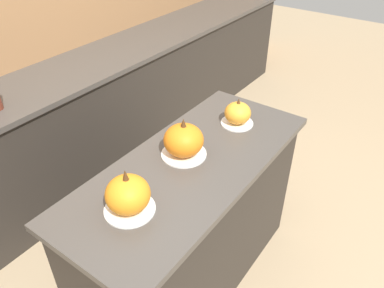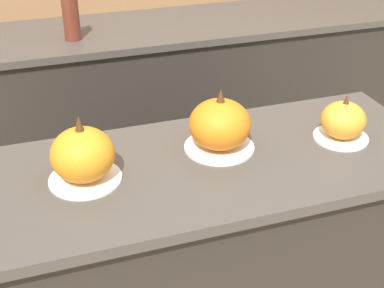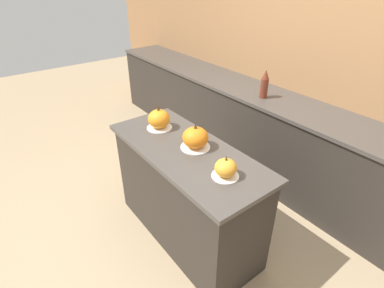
% 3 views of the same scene
% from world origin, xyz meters
% --- Properties ---
extents(ground_plane, '(12.00, 12.00, 0.00)m').
position_xyz_m(ground_plane, '(0.00, 0.00, 0.00)').
color(ground_plane, tan).
extents(kitchen_island, '(1.44, 0.60, 0.90)m').
position_xyz_m(kitchen_island, '(0.00, 0.00, 0.45)').
color(kitchen_island, '#2D2823').
rests_on(kitchen_island, ground_plane).
extents(back_counter, '(6.00, 0.60, 0.93)m').
position_xyz_m(back_counter, '(0.00, 1.28, 0.46)').
color(back_counter, '#2D2823').
rests_on(back_counter, ground_plane).
extents(pumpkin_cake_left, '(0.21, 0.21, 0.21)m').
position_xyz_m(pumpkin_cake_left, '(-0.41, 0.02, 0.98)').
color(pumpkin_cake_left, white).
rests_on(pumpkin_cake_left, kitchen_island).
extents(pumpkin_cake_center, '(0.23, 0.23, 0.21)m').
position_xyz_m(pumpkin_cake_center, '(0.03, 0.07, 0.98)').
color(pumpkin_cake_center, white).
rests_on(pumpkin_cake_center, kitchen_island).
extents(pumpkin_cake_right, '(0.18, 0.18, 0.16)m').
position_xyz_m(pumpkin_cake_right, '(0.44, 0.00, 0.96)').
color(pumpkin_cake_right, white).
rests_on(pumpkin_cake_right, kitchen_island).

